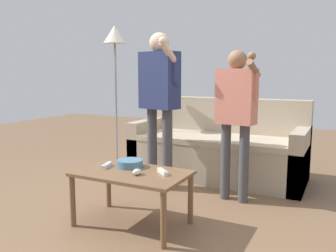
{
  "coord_description": "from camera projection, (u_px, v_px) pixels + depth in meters",
  "views": [
    {
      "loc": [
        1.47,
        -2.37,
        1.2
      ],
      "look_at": [
        0.08,
        0.38,
        0.75
      ],
      "focal_mm": 37.86,
      "sensor_mm": 36.0,
      "label": 1
    }
  ],
  "objects": [
    {
      "name": "game_remote_wand_far",
      "position": [
        163.0,
        172.0,
        2.73
      ],
      "size": [
        0.14,
        0.13,
        0.03
      ],
      "color": "white",
      "rests_on": "coffee_table"
    },
    {
      "name": "game_remote_wand_spare",
      "position": [
        134.0,
        166.0,
        2.92
      ],
      "size": [
        0.06,
        0.16,
        0.03
      ],
      "color": "white",
      "rests_on": "coffee_table"
    },
    {
      "name": "player_right",
      "position": [
        236.0,
        108.0,
        3.28
      ],
      "size": [
        0.42,
        0.31,
        1.42
      ],
      "color": "#47474C",
      "rests_on": "ground"
    },
    {
      "name": "couch",
      "position": [
        218.0,
        150.0,
        4.17
      ],
      "size": [
        1.97,
        0.84,
        0.91
      ],
      "color": "#B7A88E",
      "rests_on": "ground"
    },
    {
      "name": "player_left",
      "position": [
        159.0,
        92.0,
        3.65
      ],
      "size": [
        0.47,
        0.41,
        1.62
      ],
      "color": "#47474C",
      "rests_on": "ground"
    },
    {
      "name": "floor_lamp",
      "position": [
        115.0,
        49.0,
        4.44
      ],
      "size": [
        0.29,
        0.29,
        1.8
      ],
      "color": "#2D2D33",
      "rests_on": "ground"
    },
    {
      "name": "game_remote_nunchuk",
      "position": [
        137.0,
        172.0,
        2.7
      ],
      "size": [
        0.06,
        0.09,
        0.05
      ],
      "color": "white",
      "rests_on": "coffee_table"
    },
    {
      "name": "ground_plane",
      "position": [
        139.0,
        221.0,
        2.93
      ],
      "size": [
        12.0,
        12.0,
        0.0
      ],
      "primitive_type": "plane",
      "color": "brown"
    },
    {
      "name": "game_remote_wand_near",
      "position": [
        107.0,
        165.0,
        2.93
      ],
      "size": [
        0.07,
        0.16,
        0.03
      ],
      "color": "white",
      "rests_on": "coffee_table"
    },
    {
      "name": "coffee_table",
      "position": [
        132.0,
        179.0,
        2.8
      ],
      "size": [
        0.88,
        0.54,
        0.44
      ],
      "color": "brown",
      "rests_on": "ground"
    },
    {
      "name": "snack_bowl",
      "position": [
        130.0,
        163.0,
        2.93
      ],
      "size": [
        0.22,
        0.22,
        0.06
      ],
      "primitive_type": "cylinder",
      "color": "teal",
      "rests_on": "coffee_table"
    }
  ]
}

